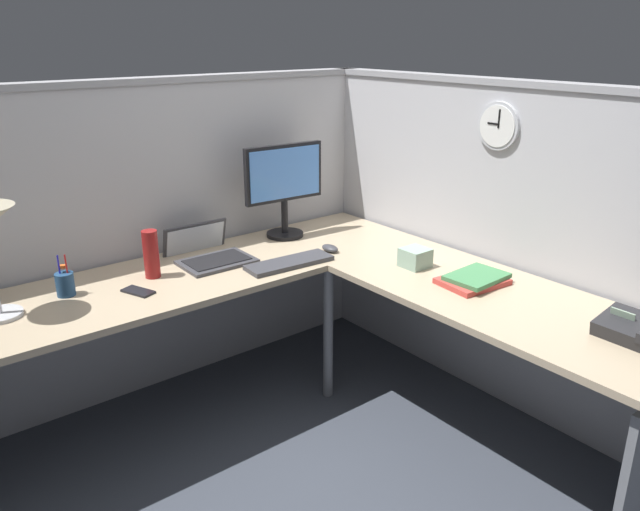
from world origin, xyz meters
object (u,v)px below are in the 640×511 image
at_px(office_phone, 631,329).
at_px(book_stack, 474,279).
at_px(computer_mouse, 330,248).
at_px(cell_phone, 138,291).
at_px(keyboard, 290,263).
at_px(monitor, 284,183).
at_px(thermos_flask, 151,254).
at_px(pen_cup, 65,284).
at_px(wall_clock, 499,126).
at_px(laptop, 207,253).
at_px(tissue_box, 415,258).

bearing_deg(office_phone, book_stack, 92.22).
bearing_deg(computer_mouse, cell_phone, 173.96).
height_order(keyboard, computer_mouse, computer_mouse).
relative_size(monitor, book_stack, 1.67).
bearing_deg(thermos_flask, pen_cup, 175.16).
relative_size(computer_mouse, cell_phone, 0.72).
xyz_separation_m(keyboard, office_phone, (0.52, -1.38, 0.03)).
bearing_deg(thermos_flask, wall_clock, -29.56).
relative_size(laptop, pen_cup, 2.14).
bearing_deg(wall_clock, monitor, 122.26).
height_order(monitor, keyboard, monitor).
bearing_deg(pen_cup, monitor, 4.02).
relative_size(office_phone, wall_clock, 0.93).
height_order(thermos_flask, office_phone, thermos_flask).
height_order(cell_phone, book_stack, book_stack).
xyz_separation_m(monitor, cell_phone, (-0.95, -0.25, -0.29)).
height_order(pen_cup, book_stack, pen_cup).
relative_size(thermos_flask, tissue_box, 1.83).
distance_m(laptop, wall_clock, 1.51).
bearing_deg(keyboard, cell_phone, 173.18).
relative_size(monitor, cell_phone, 3.47).
height_order(thermos_flask, tissue_box, thermos_flask).
distance_m(thermos_flask, office_phone, 1.98).
height_order(book_stack, tissue_box, tissue_box).
distance_m(monitor, keyboard, 0.53).
height_order(pen_cup, tissue_box, pen_cup).
relative_size(keyboard, computer_mouse, 4.13).
distance_m(cell_phone, office_phone, 1.95).
relative_size(laptop, book_stack, 1.29).
height_order(pen_cup, cell_phone, pen_cup).
distance_m(office_phone, wall_clock, 1.09).
bearing_deg(book_stack, thermos_flask, 138.09).
xyz_separation_m(laptop, tissue_box, (0.71, -0.72, 0.02)).
xyz_separation_m(computer_mouse, tissue_box, (0.18, -0.42, 0.03)).
height_order(laptop, tissue_box, laptop).
bearing_deg(keyboard, pen_cup, 166.70).
bearing_deg(monitor, laptop, -174.75).
relative_size(computer_mouse, office_phone, 0.51).
height_order(computer_mouse, wall_clock, wall_clock).
height_order(pen_cup, office_phone, pen_cup).
xyz_separation_m(keyboard, cell_phone, (-0.71, 0.13, -0.01)).
xyz_separation_m(keyboard, pen_cup, (-0.95, 0.29, 0.04)).
distance_m(cell_phone, book_stack, 1.46).
bearing_deg(monitor, computer_mouse, -85.06).
bearing_deg(cell_phone, laptop, 3.06).
height_order(monitor, computer_mouse, monitor).
relative_size(monitor, pen_cup, 2.78).
bearing_deg(keyboard, laptop, 132.16).
bearing_deg(computer_mouse, book_stack, -73.01).
relative_size(computer_mouse, tissue_box, 0.87).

